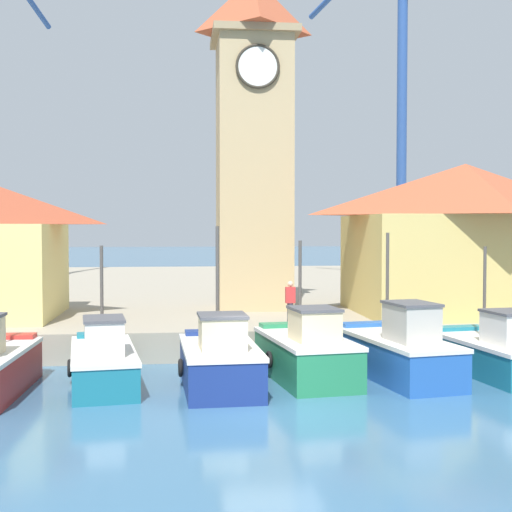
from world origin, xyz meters
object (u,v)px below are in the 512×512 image
Objects in this scene: fishing_boat_mid_right at (306,353)px; port_crane_near at (397,140)px; clock_tower at (254,135)px; fishing_boat_center at (220,361)px; dock_worker_near_tower at (290,303)px; warehouse_right at (465,237)px; fishing_boat_right_outer at (496,352)px; fishing_boat_mid_left at (103,361)px; fishing_boat_right_inner at (398,351)px.

fishing_boat_mid_right is 0.24× the size of port_crane_near.
fishing_boat_center is at bearing -100.96° from clock_tower.
warehouse_right is at bearing 24.18° from dock_worker_near_tower.
fishing_boat_right_outer is 14.13m from clock_tower.
port_crane_near reaches higher than fishing_boat_mid_left.
fishing_boat_right_inner is 21.26m from port_crane_near.
warehouse_right is at bearing 28.22° from fishing_boat_mid_left.
fishing_boat_mid_left is 1.08× the size of fishing_boat_mid_right.
fishing_boat_mid_left is 0.26× the size of port_crane_near.
fishing_boat_mid_left is 0.58× the size of warehouse_right.
clock_tower reaches higher than fishing_boat_right_outer.
fishing_boat_mid_right is 3.07× the size of dock_worker_near_tower.
warehouse_right reaches higher than fishing_boat_mid_left.
fishing_boat_mid_left is at bearing -127.84° from port_crane_near.
port_crane_near is (2.57, 18.41, 8.74)m from fishing_boat_right_outer.
fishing_boat_center reaches higher than fishing_boat_right_inner.
fishing_boat_right_outer is at bearing -97.94° from port_crane_near.
fishing_boat_mid_left reaches higher than dock_worker_near_tower.
port_crane_near is at bearing 65.27° from fishing_boat_mid_right.
dock_worker_near_tower is at bearing -155.82° from warehouse_right.
port_crane_near is at bearing 60.23° from dock_worker_near_tower.
fishing_boat_center is 5.46m from fishing_boat_right_inner.
clock_tower is at bearing 96.27° from dock_worker_near_tower.
fishing_boat_mid_right is at bearing -91.66° from dock_worker_near_tower.
fishing_boat_right_inner is at bearing -124.66° from warehouse_right.
warehouse_right is at bearing 37.77° from fishing_boat_center.
port_crane_near reaches higher than clock_tower.
port_crane_near is at bearing 86.89° from warehouse_right.
fishing_boat_mid_left is at bearing -179.80° from fishing_boat_right_inner.
fishing_boat_mid_left is 11.88m from fishing_boat_right_outer.
port_crane_near is at bearing 82.06° from fishing_boat_right_outer.
fishing_boat_center reaches higher than fishing_boat_mid_left.
warehouse_right reaches higher than fishing_boat_right_outer.
fishing_boat_right_inner is 3.16m from fishing_boat_right_outer.
clock_tower reaches higher than fishing_boat_mid_left.
clock_tower is 1.70× the size of warehouse_right.
dock_worker_near_tower is at bearing 32.99° from fishing_boat_mid_left.
fishing_boat_mid_left is at bearing -179.09° from fishing_boat_right_outer.
clock_tower is (-6.49, 9.82, 7.82)m from fishing_boat_right_outer.
fishing_boat_center reaches higher than fishing_boat_mid_right.
port_crane_near reaches higher than fishing_boat_center.
fishing_boat_center is at bearing -142.23° from warehouse_right.
warehouse_right is (13.84, 7.43, 3.47)m from fishing_boat_mid_left.
warehouse_right is 5.73× the size of dock_worker_near_tower.
fishing_boat_right_inner is 0.59× the size of warehouse_right.
clock_tower is at bearing 79.04° from fishing_boat_center.
fishing_boat_right_outer is at bearing 6.11° from fishing_boat_center.
fishing_boat_mid_right is 5.93m from fishing_boat_right_outer.
fishing_boat_right_inner reaches higher than fishing_boat_mid_right.
dock_worker_near_tower is (-5.82, 3.75, 1.19)m from fishing_boat_right_outer.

